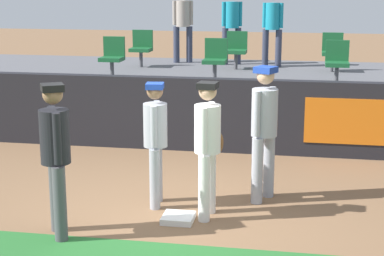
{
  "coord_description": "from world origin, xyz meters",
  "views": [
    {
      "loc": [
        1.64,
        -7.6,
        3.03
      ],
      "look_at": [
        0.11,
        0.9,
        1.0
      ],
      "focal_mm": 59.22,
      "sensor_mm": 36.0,
      "label": 1
    }
  ],
  "objects_px": {
    "seat_front_left": "(113,55)",
    "seat_front_center": "(215,57)",
    "player_coach_visitor": "(155,136)",
    "seat_back_center": "(236,48)",
    "player_umpire": "(55,150)",
    "spectator_hooded": "(183,20)",
    "seat_back_left": "(142,46)",
    "spectator_casual": "(273,23)",
    "spectator_capped": "(232,21)",
    "player_fielder_home": "(208,140)",
    "player_runner_visitor": "(264,124)",
    "seat_back_right": "(332,50)",
    "seat_front_right": "(337,60)",
    "first_base": "(178,218)"
  },
  "relations": [
    {
      "from": "seat_front_left",
      "to": "spectator_hooded",
      "type": "height_order",
      "value": "spectator_hooded"
    },
    {
      "from": "player_coach_visitor",
      "to": "spectator_casual",
      "type": "xyz_separation_m",
      "value": [
        1.17,
        6.73,
        1.08
      ]
    },
    {
      "from": "seat_front_right",
      "to": "spectator_capped",
      "type": "bearing_deg",
      "value": 132.26
    },
    {
      "from": "player_fielder_home",
      "to": "player_umpire",
      "type": "bearing_deg",
      "value": -55.37
    },
    {
      "from": "seat_back_left",
      "to": "seat_front_left",
      "type": "height_order",
      "value": "same"
    },
    {
      "from": "seat_back_left",
      "to": "spectator_casual",
      "type": "distance_m",
      "value": 3.07
    },
    {
      "from": "spectator_hooded",
      "to": "spectator_capped",
      "type": "distance_m",
      "value": 1.21
    },
    {
      "from": "seat_front_right",
      "to": "spectator_hooded",
      "type": "bearing_deg",
      "value": 142.64
    },
    {
      "from": "seat_front_left",
      "to": "player_umpire",
      "type": "bearing_deg",
      "value": -79.69
    },
    {
      "from": "player_umpire",
      "to": "spectator_casual",
      "type": "bearing_deg",
      "value": 135.62
    },
    {
      "from": "seat_front_left",
      "to": "seat_front_center",
      "type": "xyz_separation_m",
      "value": [
        2.12,
        0.0,
        0.0
      ]
    },
    {
      "from": "seat_back_center",
      "to": "player_runner_visitor",
      "type": "bearing_deg",
      "value": -79.85
    },
    {
      "from": "player_runner_visitor",
      "to": "seat_front_right",
      "type": "bearing_deg",
      "value": -171.11
    },
    {
      "from": "player_coach_visitor",
      "to": "spectator_casual",
      "type": "height_order",
      "value": "spectator_casual"
    },
    {
      "from": "seat_front_right",
      "to": "spectator_capped",
      "type": "relative_size",
      "value": 0.48
    },
    {
      "from": "player_umpire",
      "to": "seat_front_center",
      "type": "bearing_deg",
      "value": 139.23
    },
    {
      "from": "spectator_hooded",
      "to": "seat_back_left",
      "type": "bearing_deg",
      "value": 32.87
    },
    {
      "from": "player_runner_visitor",
      "to": "player_umpire",
      "type": "height_order",
      "value": "player_runner_visitor"
    },
    {
      "from": "first_base",
      "to": "seat_front_right",
      "type": "distance_m",
      "value": 5.56
    },
    {
      "from": "spectator_capped",
      "to": "spectator_casual",
      "type": "height_order",
      "value": "spectator_capped"
    },
    {
      "from": "spectator_hooded",
      "to": "seat_back_right",
      "type": "bearing_deg",
      "value": 149.83
    },
    {
      "from": "seat_back_center",
      "to": "spectator_capped",
      "type": "relative_size",
      "value": 0.48
    },
    {
      "from": "seat_back_center",
      "to": "seat_front_right",
      "type": "bearing_deg",
      "value": -40.05
    },
    {
      "from": "seat_back_left",
      "to": "seat_front_center",
      "type": "relative_size",
      "value": 1.0
    },
    {
      "from": "seat_front_right",
      "to": "spectator_casual",
      "type": "xyz_separation_m",
      "value": [
        -1.38,
        2.36,
        0.54
      ]
    },
    {
      "from": "player_umpire",
      "to": "seat_back_left",
      "type": "bearing_deg",
      "value": 157.04
    },
    {
      "from": "seat_back_center",
      "to": "spectator_hooded",
      "type": "relative_size",
      "value": 0.47
    },
    {
      "from": "player_fielder_home",
      "to": "seat_back_center",
      "type": "distance_m",
      "value": 6.52
    },
    {
      "from": "seat_back_center",
      "to": "seat_back_left",
      "type": "distance_m",
      "value": 2.2
    },
    {
      "from": "seat_back_right",
      "to": "spectator_casual",
      "type": "distance_m",
      "value": 1.56
    },
    {
      "from": "player_coach_visitor",
      "to": "player_fielder_home",
      "type": "bearing_deg",
      "value": 60.98
    },
    {
      "from": "seat_front_left",
      "to": "player_coach_visitor",
      "type": "bearing_deg",
      "value": -66.14
    },
    {
      "from": "seat_front_right",
      "to": "spectator_casual",
      "type": "bearing_deg",
      "value": 120.28
    },
    {
      "from": "seat_front_left",
      "to": "player_fielder_home",
      "type": "bearing_deg",
      "value": -60.07
    },
    {
      "from": "first_base",
      "to": "player_fielder_home",
      "type": "distance_m",
      "value": 1.07
    },
    {
      "from": "player_umpire",
      "to": "spectator_hooded",
      "type": "height_order",
      "value": "spectator_hooded"
    },
    {
      "from": "player_fielder_home",
      "to": "seat_back_left",
      "type": "xyz_separation_m",
      "value": [
        -2.56,
        6.49,
        0.5
      ]
    },
    {
      "from": "first_base",
      "to": "seat_back_left",
      "type": "distance_m",
      "value": 7.23
    },
    {
      "from": "player_runner_visitor",
      "to": "seat_back_left",
      "type": "bearing_deg",
      "value": -125.64
    },
    {
      "from": "player_fielder_home",
      "to": "player_runner_visitor",
      "type": "relative_size",
      "value": 0.94
    },
    {
      "from": "player_runner_visitor",
      "to": "seat_back_left",
      "type": "relative_size",
      "value": 2.25
    },
    {
      "from": "player_coach_visitor",
      "to": "seat_back_center",
      "type": "distance_m",
      "value": 6.22
    },
    {
      "from": "player_fielder_home",
      "to": "seat_back_right",
      "type": "height_order",
      "value": "seat_back_right"
    },
    {
      "from": "seat_back_left",
      "to": "seat_front_right",
      "type": "xyz_separation_m",
      "value": [
        4.34,
        -1.8,
        -0.0
      ]
    },
    {
      "from": "seat_front_left",
      "to": "spectator_capped",
      "type": "relative_size",
      "value": 0.48
    },
    {
      "from": "first_base",
      "to": "seat_front_left",
      "type": "height_order",
      "value": "seat_front_left"
    },
    {
      "from": "player_umpire",
      "to": "seat_back_center",
      "type": "distance_m",
      "value": 7.55
    },
    {
      "from": "player_fielder_home",
      "to": "seat_front_center",
      "type": "xyz_separation_m",
      "value": [
        -0.58,
        4.69,
        0.49
      ]
    },
    {
      "from": "seat_front_left",
      "to": "spectator_casual",
      "type": "bearing_deg",
      "value": 37.19
    },
    {
      "from": "spectator_hooded",
      "to": "first_base",
      "type": "bearing_deg",
      "value": 84.79
    }
  ]
}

